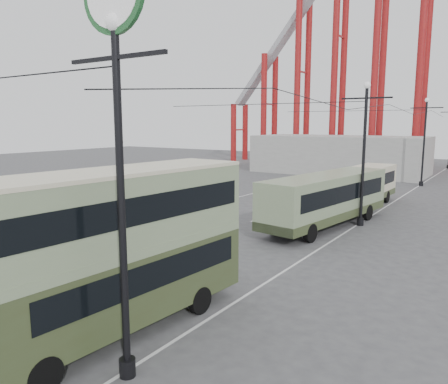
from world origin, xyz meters
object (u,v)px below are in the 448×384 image
Objects in this scene: double_decker_bus at (114,244)px; pedestrian at (179,253)px; lamp_post_near at (116,76)px; single_decker_cream at (363,185)px; single_decker_green at (327,198)px.

pedestrian is (-2.20, 5.79, -2.11)m from double_decker_bus.
lamp_post_near is 1.06× the size of single_decker_cream.
single_decker_green is at bearing -115.30° from pedestrian.
double_decker_bus is 17.92m from single_decker_green.
double_decker_bus is 0.81× the size of single_decker_green.
single_decker_green is 1.22× the size of single_decker_cream.
single_decker_green is 8.40m from single_decker_cream.
double_decker_bus is at bearing -88.48° from single_decker_cream.
pedestrian is (-4.27, 7.34, -7.00)m from lamp_post_near.
single_decker_green is 12.39m from pedestrian.
lamp_post_near is at bearing -84.20° from single_decker_cream.
lamp_post_near is 5.53m from double_decker_bus.
lamp_post_near is 28.55m from single_decker_cream.
lamp_post_near is 11.00m from pedestrian.
lamp_post_near reaches higher than single_decker_green.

